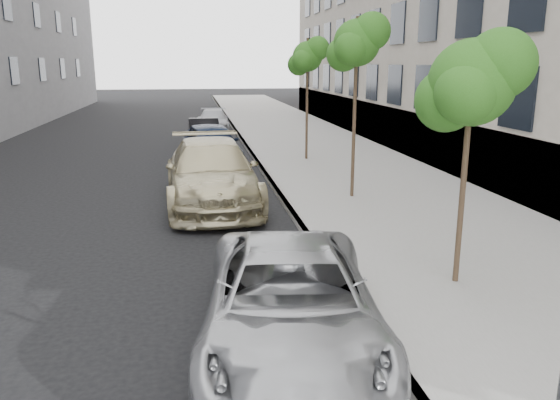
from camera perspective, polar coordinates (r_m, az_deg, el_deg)
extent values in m
plane|color=black|center=(8.15, 1.62, -14.70)|extent=(160.00, 160.00, 0.00)
cube|color=gray|center=(31.75, 1.17, 7.17)|extent=(6.40, 72.00, 0.14)
cube|color=#9E9B93|center=(31.35, -4.50, 7.03)|extent=(0.15, 72.00, 0.14)
cylinder|color=#38281C|center=(9.80, 18.74, 3.38)|extent=(0.10, 0.10, 4.17)
sphere|color=#2D651A|center=(9.66, 19.40, 11.49)|extent=(1.43, 1.43, 1.43)
sphere|color=#2D651A|center=(9.65, 22.00, 13.05)|extent=(1.14, 1.14, 1.14)
sphere|color=#2D651A|center=(9.76, 16.98, 9.92)|extent=(1.07, 1.07, 1.07)
cylinder|color=#38281C|center=(15.74, 7.80, 9.36)|extent=(0.10, 0.10, 5.02)
sphere|color=#2D651A|center=(15.69, 8.03, 15.95)|extent=(1.28, 1.28, 1.28)
sphere|color=#2D651A|center=(15.62, 9.57, 17.01)|extent=(1.03, 1.03, 1.03)
sphere|color=#2D651A|center=(15.84, 6.64, 14.89)|extent=(0.96, 0.96, 0.96)
cylinder|color=#38281C|center=(22.03, 2.83, 10.42)|extent=(0.10, 0.10, 4.73)
sphere|color=#2D651A|center=(21.99, 2.89, 14.75)|extent=(1.17, 1.17, 1.17)
sphere|color=#2D651A|center=(21.87, 3.94, 15.53)|extent=(0.93, 0.93, 0.93)
sphere|color=#2D651A|center=(22.17, 1.96, 13.98)|extent=(0.88, 0.88, 0.88)
imported|color=#A0A1A4|center=(7.67, 1.13, -10.61)|extent=(3.01, 5.42, 1.43)
imported|color=tan|center=(15.61, -7.17, 2.82)|extent=(2.69, 6.24, 1.79)
imported|color=black|center=(21.64, -7.18, 5.79)|extent=(2.50, 5.04, 1.65)
imported|color=black|center=(26.65, -7.93, 6.98)|extent=(1.52, 4.07, 1.33)
imported|color=#93959A|center=(32.44, -6.97, 8.22)|extent=(1.99, 4.48, 1.28)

